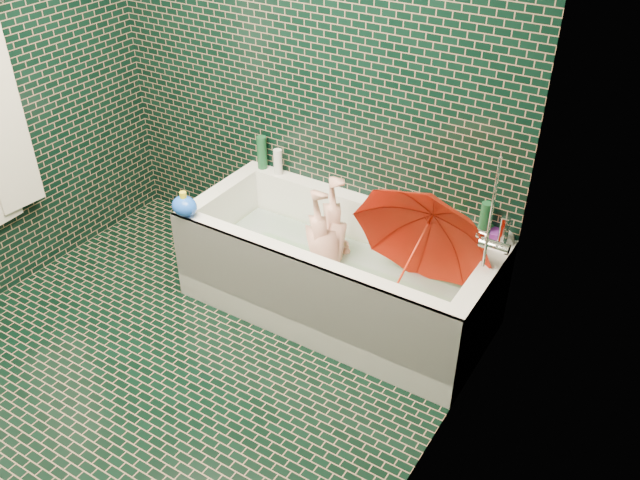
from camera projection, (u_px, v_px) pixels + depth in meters
The scene contains 18 objects.
floor at pixel (154, 389), 3.36m from camera, with size 2.80×2.80×0.00m, color black.
wall_back at pixel (305, 63), 3.65m from camera, with size 2.80×2.80×0.00m, color black.
wall_right at pixel (410, 267), 2.10m from camera, with size 2.80×2.80×0.00m, color black.
bathtub at pixel (336, 280), 3.76m from camera, with size 1.70×0.75×0.55m.
bath_mat at pixel (338, 286), 3.80m from camera, with size 1.35×0.47×0.01m, color green.
water at pixel (338, 265), 3.72m from camera, with size 1.48×0.53×0.00m, color silver.
faucet at pixel (492, 238), 3.09m from camera, with size 0.18×0.19×0.55m.
child at pixel (328, 261), 3.74m from camera, with size 0.34×0.22×0.93m, color #E4A28F.
umbrella at pixel (412, 256), 3.31m from camera, with size 0.69×0.69×0.61m, color red.
soap_bottle_a at pixel (504, 245), 3.44m from camera, with size 0.10×0.11×0.27m, color white.
soap_bottle_b at pixel (488, 241), 3.47m from camera, with size 0.09×0.09×0.20m, color #571F75.
soap_bottle_c at pixel (481, 235), 3.52m from camera, with size 0.12×0.12×0.15m, color #144927.
bottle_right_tall at pixel (485, 220), 3.45m from camera, with size 0.06×0.06×0.20m, color #144927.
bottle_right_pump at pixel (504, 232), 3.39m from camera, with size 0.05×0.05×0.17m, color silver.
bottle_left_tall at pixel (262, 152), 4.08m from camera, with size 0.06×0.06×0.21m, color #144927.
bottle_left_short at pixel (278, 162), 4.03m from camera, with size 0.05×0.05×0.16m, color white.
rubber_duck at pixel (448, 221), 3.55m from camera, with size 0.12×0.09×0.10m.
bath_toy at pixel (184, 206), 3.64m from camera, with size 0.18×0.17×0.14m.
Camera 1 is at (1.96, -1.58, 2.49)m, focal length 38.00 mm.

